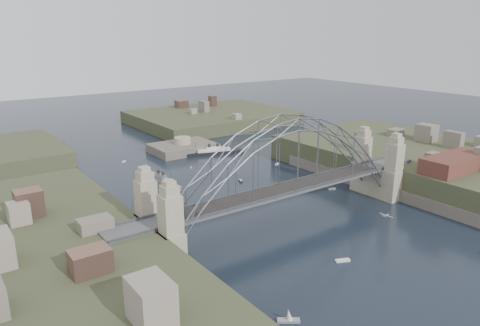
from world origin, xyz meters
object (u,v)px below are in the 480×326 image
wharf_shed (455,163)px  fort_island (183,153)px  bridge (288,171)px  naval_cruiser_far (67,155)px  naval_cruiser_near (161,181)px  ocean_liner (214,152)px

wharf_shed → fort_island: bearing=110.9°
wharf_shed → bridge: bearing=162.3°
bridge → fort_island: size_ratio=3.82×
bridge → naval_cruiser_far: bearing=105.5°
fort_island → naval_cruiser_far: (-36.27, 17.39, 1.22)m
bridge → naval_cruiser_near: bearing=104.2°
naval_cruiser_near → naval_cruiser_far: (-13.65, 45.42, 0.07)m
bridge → ocean_liner: (19.06, 60.30, -11.50)m
naval_cruiser_near → fort_island: bearing=51.1°
naval_cruiser_near → bridge: bearing=-75.8°
bridge → fort_island: (12.00, 70.00, -12.66)m
naval_cruiser_far → bridge: bearing=-74.5°
wharf_shed → naval_cruiser_near: wharf_shed is taller
bridge → fort_island: bearing=80.3°
bridge → fort_island: 72.14m
ocean_liner → fort_island: bearing=126.0°
fort_island → wharf_shed: (32.00, -84.00, 10.34)m
naval_cruiser_far → ocean_liner: naval_cruiser_far is taller
naval_cruiser_near → naval_cruiser_far: size_ratio=1.04×
ocean_liner → bridge: bearing=-107.5°
bridge → fort_island: bridge is taller
wharf_shed → ocean_liner: bearing=108.6°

